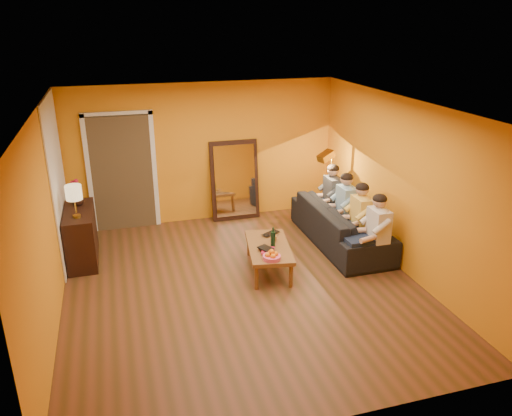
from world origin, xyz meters
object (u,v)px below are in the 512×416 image
object	(u,v)px
floor_lamp	(330,191)
person_far_right	(332,197)
wine_bottle	(273,237)
dog	(346,240)
person_mid_left	(361,219)
sideboard	(81,235)
table_lamp	(75,202)
coffee_table	(269,258)
person_far_left	(378,232)
laptop	(273,234)
sofa	(341,224)
mirror_frame	(235,180)
person_mid_right	(346,207)
vase	(78,200)
tumbler	(274,239)

from	to	relation	value
floor_lamp	person_far_right	xyz separation A→B (m)	(0.04, -0.03, -0.11)
person_far_right	wine_bottle	bearing A→B (deg)	-140.22
dog	person_mid_left	size ratio (longest dim) A/B	0.54
sideboard	table_lamp	distance (m)	0.74
coffee_table	person_far_left	world-z (taller)	person_far_left
table_lamp	wine_bottle	bearing A→B (deg)	-18.46
sideboard	laptop	distance (m)	3.05
sofa	wine_bottle	bearing A→B (deg)	114.51
mirror_frame	table_lamp	bearing A→B (deg)	-153.68
laptop	person_far_left	bearing A→B (deg)	-56.93
sofa	coffee_table	xyz separation A→B (m)	(-1.49, -0.61, -0.14)
person_far_left	wine_bottle	world-z (taller)	person_far_left
dog	sofa	bearing A→B (deg)	73.71
floor_lamp	wine_bottle	world-z (taller)	floor_lamp
floor_lamp	person_mid_right	size ratio (longest dim) A/B	1.18
dog	vase	distance (m)	4.34
mirror_frame	person_far_right	bearing A→B (deg)	-32.59
sofa	wine_bottle	xyz separation A→B (m)	(-1.44, -0.66, 0.23)
mirror_frame	person_mid_right	xyz separation A→B (m)	(1.58, -1.56, -0.15)
person_mid_right	laptop	size ratio (longest dim) A/B	3.83
dog	tumbler	xyz separation A→B (m)	(-1.18, 0.09, 0.14)
mirror_frame	tumbler	bearing A→B (deg)	-87.80
dog	person_far_right	distance (m)	1.30
person_mid_left	sofa	bearing A→B (deg)	106.11
mirror_frame	person_mid_right	bearing A→B (deg)	-44.64
table_lamp	sofa	distance (m)	4.32
floor_lamp	vase	size ratio (longest dim) A/B	7.62
tumbler	person_far_right	bearing A→B (deg)	37.17
mirror_frame	dog	size ratio (longest dim) A/B	2.30
mirror_frame	tumbler	world-z (taller)	mirror_frame
mirror_frame	dog	distance (m)	2.61
sideboard	person_mid_right	bearing A→B (deg)	-6.27
sideboard	sofa	distance (m)	4.28
floor_lamp	dog	bearing A→B (deg)	-121.97
person_mid_left	person_mid_right	world-z (taller)	same
sofa	person_mid_right	size ratio (longest dim) A/B	1.95
sofa	tumbler	world-z (taller)	sofa
table_lamp	dog	world-z (taller)	table_lamp
dog	person_mid_left	world-z (taller)	person_mid_left
floor_lamp	person_mid_left	world-z (taller)	floor_lamp
sofa	vase	world-z (taller)	vase
sofa	person_mid_left	world-z (taller)	person_mid_left
laptop	person_mid_left	bearing A→B (deg)	-37.25
person_far_left	sofa	bearing A→B (deg)	97.41
dog	person_far_right	size ratio (longest dim) A/B	0.54
coffee_table	vase	world-z (taller)	vase
sofa	person_far_right	size ratio (longest dim) A/B	1.95
person_mid_right	table_lamp	bearing A→B (deg)	177.64
wine_bottle	sofa	bearing A→B (deg)	24.51
mirror_frame	floor_lamp	bearing A→B (deg)	-32.37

